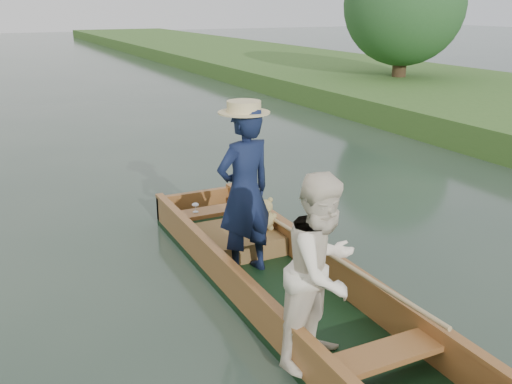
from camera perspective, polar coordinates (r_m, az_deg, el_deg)
name	(u,v)px	position (r m, az deg, el deg)	size (l,w,h in m)	color
ground	(282,297)	(5.89, 2.61, -10.47)	(120.00, 120.00, 0.00)	#283D30
trees_far	(138,17)	(13.18, -11.70, 16.80)	(22.29, 7.78, 4.68)	#47331E
punt	(279,251)	(5.47, 2.27, -5.89)	(1.32, 5.00, 1.91)	black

